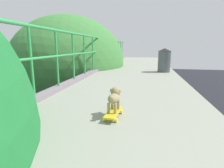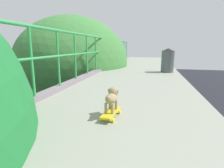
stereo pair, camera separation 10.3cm
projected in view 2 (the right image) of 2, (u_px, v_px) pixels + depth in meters
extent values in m
cylinder|color=green|center=(32.00, 62.00, 2.90)|extent=(0.04, 0.04, 1.13)
cylinder|color=green|center=(58.00, 59.00, 3.71)|extent=(0.04, 0.04, 1.13)
cylinder|color=green|center=(75.00, 56.00, 4.52)|extent=(0.04, 0.04, 1.13)
cylinder|color=green|center=(87.00, 55.00, 5.33)|extent=(0.04, 0.04, 1.13)
cylinder|color=green|center=(96.00, 54.00, 6.14)|extent=(0.04, 0.04, 1.13)
cylinder|color=green|center=(102.00, 53.00, 6.95)|extent=(0.04, 0.04, 1.13)
cylinder|color=green|center=(108.00, 52.00, 7.76)|extent=(0.04, 0.04, 1.13)
cylinder|color=green|center=(112.00, 52.00, 8.57)|extent=(0.04, 0.04, 1.13)
cylinder|color=green|center=(115.00, 51.00, 9.38)|extent=(0.04, 0.04, 1.13)
cylinder|color=green|center=(118.00, 51.00, 10.19)|extent=(0.04, 0.04, 1.13)
cylinder|color=green|center=(121.00, 50.00, 11.00)|extent=(0.04, 0.04, 1.13)
cylinder|color=green|center=(123.00, 50.00, 11.81)|extent=(0.04, 0.04, 1.13)
cylinder|color=green|center=(125.00, 50.00, 12.62)|extent=(0.04, 0.04, 1.13)
cylinder|color=green|center=(127.00, 50.00, 13.43)|extent=(0.04, 0.04, 1.13)
cube|color=#1E232B|center=(15.00, 166.00, 9.15)|extent=(1.42, 2.07, 0.63)
cylinder|color=black|center=(47.00, 165.00, 10.63)|extent=(0.20, 0.62, 0.62)
cylinder|color=black|center=(24.00, 161.00, 10.97)|extent=(0.20, 0.62, 0.62)
cube|color=red|center=(21.00, 134.00, 14.03)|extent=(1.66, 4.52, 0.56)
cube|color=#1E232B|center=(24.00, 125.00, 14.28)|extent=(1.37, 1.98, 0.54)
cube|color=silver|center=(23.00, 121.00, 14.21)|extent=(0.36, 0.16, 0.12)
cylinder|color=black|center=(18.00, 146.00, 12.60)|extent=(0.22, 0.63, 0.63)
cylinder|color=black|center=(41.00, 129.00, 15.19)|extent=(0.22, 0.63, 0.63)
cylinder|color=black|center=(24.00, 127.00, 15.53)|extent=(0.22, 0.63, 0.63)
cube|color=#186E38|center=(77.00, 121.00, 16.31)|extent=(1.70, 4.53, 0.73)
cube|color=#1E232B|center=(76.00, 115.00, 15.91)|extent=(1.47, 1.98, 0.54)
cylinder|color=black|center=(91.00, 118.00, 17.63)|extent=(0.19, 0.68, 0.68)
cylinder|color=black|center=(76.00, 116.00, 17.98)|extent=(0.19, 0.68, 0.68)
cylinder|color=black|center=(79.00, 132.00, 14.74)|extent=(0.19, 0.68, 0.68)
cylinder|color=black|center=(61.00, 130.00, 15.08)|extent=(0.19, 0.68, 0.68)
cube|color=red|center=(85.00, 83.00, 27.59)|extent=(2.56, 10.52, 2.76)
cube|color=black|center=(85.00, 80.00, 27.49)|extent=(2.58, 9.68, 0.70)
cylinder|color=black|center=(99.00, 86.00, 31.09)|extent=(0.28, 0.96, 0.96)
cylinder|color=black|center=(86.00, 85.00, 31.61)|extent=(0.28, 0.96, 0.96)
cylinder|color=black|center=(86.00, 96.00, 24.81)|extent=(0.28, 0.96, 0.96)
cylinder|color=black|center=(69.00, 95.00, 25.33)|extent=(0.28, 0.96, 0.96)
cylinder|color=brown|center=(76.00, 138.00, 9.41)|extent=(0.44, 0.44, 5.01)
ellipsoid|color=#42843D|center=(72.00, 62.00, 8.59)|extent=(5.22, 5.22, 4.28)
cube|color=gold|center=(111.00, 112.00, 2.32)|extent=(0.17, 0.47, 0.02)
cylinder|color=yellow|center=(119.00, 112.00, 2.44)|extent=(0.03, 0.05, 0.05)
cylinder|color=yellow|center=(109.00, 111.00, 2.49)|extent=(0.03, 0.05, 0.05)
cylinder|color=yellow|center=(113.00, 120.00, 2.16)|extent=(0.03, 0.05, 0.05)
cylinder|color=yellow|center=(101.00, 119.00, 2.21)|extent=(0.03, 0.05, 0.05)
cylinder|color=#9B865E|center=(116.00, 104.00, 2.39)|extent=(0.04, 0.04, 0.13)
cylinder|color=#9B865E|center=(110.00, 104.00, 2.41)|extent=(0.04, 0.04, 0.13)
cylinder|color=#9B865E|center=(112.00, 109.00, 2.23)|extent=(0.04, 0.04, 0.13)
cylinder|color=#9B865E|center=(106.00, 108.00, 2.25)|extent=(0.04, 0.04, 0.13)
ellipsoid|color=#9B865E|center=(111.00, 98.00, 2.30)|extent=(0.16, 0.24, 0.13)
sphere|color=#9B865E|center=(113.00, 92.00, 2.38)|extent=(0.13, 0.13, 0.13)
ellipsoid|color=#949156|center=(115.00, 92.00, 2.43)|extent=(0.05, 0.06, 0.04)
sphere|color=#9B865E|center=(117.00, 91.00, 2.36)|extent=(0.06, 0.06, 0.06)
sphere|color=#9B865E|center=(110.00, 90.00, 2.39)|extent=(0.06, 0.06, 0.06)
sphere|color=#9B865E|center=(108.00, 98.00, 2.18)|extent=(0.06, 0.06, 0.06)
cylinder|color=#4B5254|center=(168.00, 61.00, 6.27)|extent=(0.43, 0.43, 0.75)
cone|color=black|center=(168.00, 50.00, 6.19)|extent=(0.44, 0.44, 0.10)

